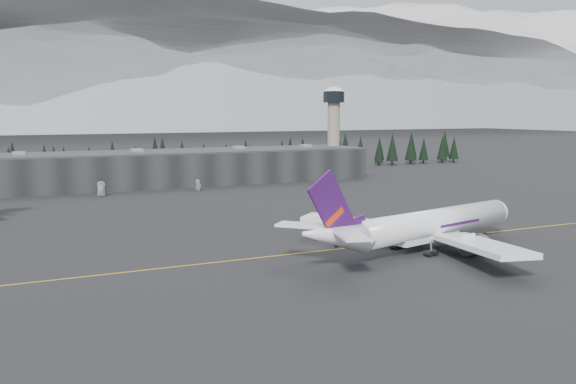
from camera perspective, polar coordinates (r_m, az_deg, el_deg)
name	(u,v)px	position (r m, az deg, el deg)	size (l,w,h in m)	color
ground	(332,247)	(130.02, 3.91, -4.93)	(1400.00, 1400.00, 0.00)	black
taxiline	(337,249)	(128.33, 4.36, -5.09)	(400.00, 0.40, 0.02)	gold
terminal	(164,168)	(244.31, -10.96, 2.13)	(160.00, 30.00, 12.60)	black
control_tower	(334,120)	(275.52, 4.09, 6.36)	(10.00, 10.00, 37.70)	gray
treeline	(141,158)	(279.98, -12.97, 2.95)	(360.00, 20.00, 15.00)	black
mountain_ridge	(16,129)	(1112.03, -23.03, 5.20)	(4400.00, 900.00, 420.00)	white
jet_main	(418,227)	(127.45, 11.50, -3.04)	(58.66, 53.52, 17.53)	white
gse_vehicle_a	(101,194)	(214.98, -16.28, -0.21)	(2.28, 4.94, 1.37)	silver
gse_vehicle_b	(198,189)	(223.24, -7.96, 0.28)	(1.62, 4.03, 1.37)	silver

